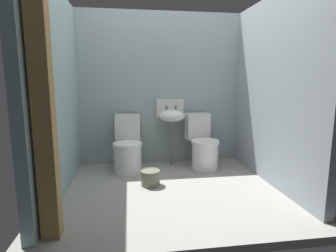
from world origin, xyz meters
TOP-DOWN VIEW (x-y plane):
  - ground_plane at (0.00, 0.00)m, footprint 2.84×2.48m
  - wall_back at (0.00, 1.09)m, footprint 2.84×0.10m
  - wall_left at (-1.27, 0.10)m, footprint 0.10×2.28m
  - wall_right at (1.27, 0.10)m, footprint 0.10×2.28m
  - wooden_door_post at (-1.13, -0.89)m, footprint 0.14×0.14m
  - toilet_left at (-0.51, 0.69)m, footprint 0.41×0.60m
  - toilet_right at (0.58, 0.69)m, footprint 0.46×0.64m
  - sink at (0.14, 0.88)m, footprint 0.42×0.35m
  - bucket at (-0.24, 0.08)m, footprint 0.24×0.24m

SIDE VIEW (x-z plane):
  - ground_plane at x=0.00m, z-range -0.08..0.00m
  - bucket at x=-0.24m, z-range 0.00..0.20m
  - toilet_left at x=-0.51m, z-range -0.07..0.71m
  - toilet_right at x=0.58m, z-range -0.07..0.71m
  - sink at x=0.14m, z-range 0.26..1.25m
  - wall_back at x=0.00m, z-range 0.00..2.27m
  - wall_left at x=-1.27m, z-range 0.00..2.27m
  - wall_right at x=1.27m, z-range 0.00..2.27m
  - wooden_door_post at x=-1.13m, z-range 0.00..2.27m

